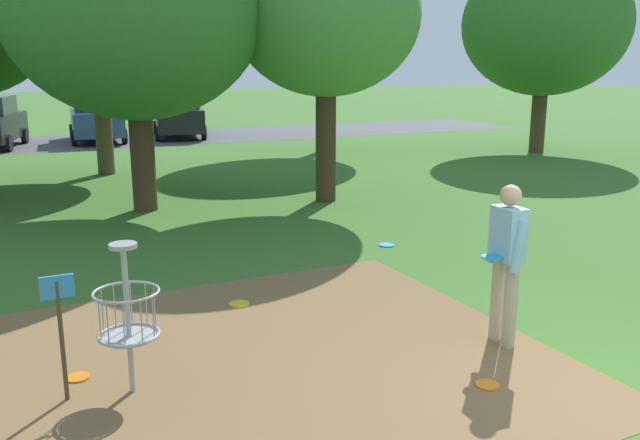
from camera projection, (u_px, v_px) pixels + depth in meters
name	position (u px, v px, depth m)	size (l,w,h in m)	color
ground_plane	(638.00, 408.00, 5.69)	(160.00, 160.00, 0.00)	#3D6B28
dirt_tee_pad	(280.00, 358.00, 6.64)	(5.30, 5.13, 0.01)	brown
disc_golf_basket	(120.00, 314.00, 5.79)	(0.98, 0.58, 1.39)	#9E9EA3
player_throwing	(507.00, 255.00, 6.81)	(0.41, 0.48, 1.71)	tan
frisbee_by_tee	(78.00, 377.00, 6.22)	(0.22, 0.22, 0.02)	orange
frisbee_mid_grass	(487.00, 385.00, 6.07)	(0.22, 0.22, 0.02)	orange
frisbee_far_left	(387.00, 245.00, 10.83)	(0.25, 0.25, 0.02)	#1E93DB
frisbee_scattered_a	(239.00, 304.00, 8.14)	(0.26, 0.26, 0.02)	gold
tree_near_left	(328.00, 1.00, 21.94)	(5.02, 5.02, 7.15)	#422D1E
tree_mid_left	(545.00, 25.00, 21.73)	(5.44, 5.44, 6.53)	#4C3823
tree_mid_center	(326.00, 16.00, 13.59)	(3.92, 3.92, 5.57)	#422D1E
tree_mid_right	(134.00, 9.00, 12.63)	(5.01, 5.01, 6.08)	#422D1E
tree_far_left	(95.00, 18.00, 17.11)	(4.28, 4.28, 5.95)	brown
parking_lot_strip	(126.00, 140.00, 26.44)	(36.00, 6.00, 0.01)	#4C4C51
parked_car_center_left	(96.00, 118.00, 25.66)	(2.24, 4.34, 1.84)	#2D4784
parked_car_center_right	(178.00, 115.00, 27.21)	(2.58, 4.47, 1.84)	black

